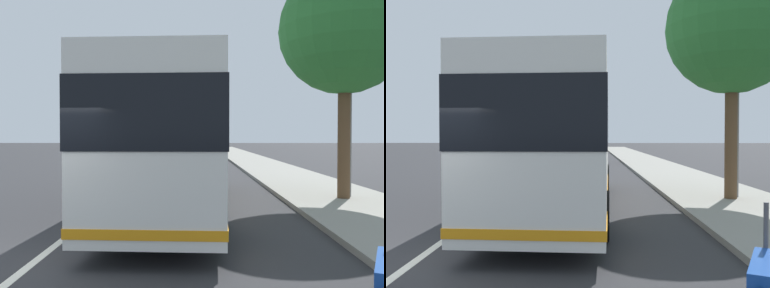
% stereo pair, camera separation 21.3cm
% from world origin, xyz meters
% --- Properties ---
extents(ground_plane, '(220.00, 220.00, 0.00)m').
position_xyz_m(ground_plane, '(0.00, 0.00, 0.00)').
color(ground_plane, '#2D2D30').
extents(sidewalk_curb, '(110.00, 3.60, 0.14)m').
position_xyz_m(sidewalk_curb, '(10.00, -7.22, 0.07)').
color(sidewalk_curb, gray).
rests_on(sidewalk_curb, ground).
extents(lane_divider_line, '(110.00, 0.16, 0.01)m').
position_xyz_m(lane_divider_line, '(10.00, 0.00, 0.00)').
color(lane_divider_line, silver).
rests_on(lane_divider_line, ground).
extents(coach_bus, '(11.70, 3.08, 3.55)m').
position_xyz_m(coach_bus, '(5.44, -2.17, 2.01)').
color(coach_bus, silver).
rests_on(coach_bus, ground).
extents(car_side_street, '(4.52, 2.08, 1.53)m').
position_xyz_m(car_side_street, '(42.47, 2.47, 0.72)').
color(car_side_street, red).
rests_on(car_side_street, ground).
extents(car_oncoming, '(4.65, 1.86, 1.48)m').
position_xyz_m(car_oncoming, '(25.05, -2.49, 0.70)').
color(car_oncoming, black).
rests_on(car_oncoming, ground).
extents(car_far_distant, '(4.14, 1.86, 1.54)m').
position_xyz_m(car_far_distant, '(51.13, -2.59, 0.72)').
color(car_far_distant, red).
rests_on(car_far_distant, ground).
extents(roadside_tree_mid_block, '(4.04, 4.04, 7.41)m').
position_xyz_m(roadside_tree_mid_block, '(6.41, -7.26, 5.36)').
color(roadside_tree_mid_block, brown).
rests_on(roadside_tree_mid_block, ground).
extents(utility_pole, '(0.30, 0.30, 7.52)m').
position_xyz_m(utility_pole, '(6.79, -7.49, 3.76)').
color(utility_pole, slate).
rests_on(utility_pole, ground).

